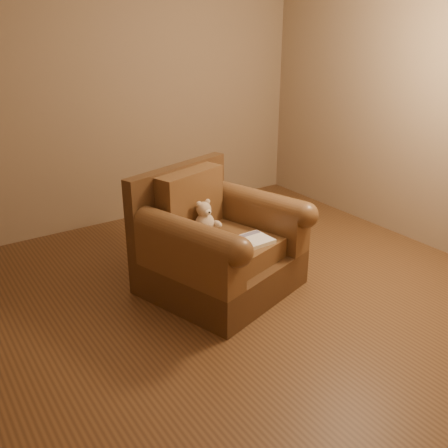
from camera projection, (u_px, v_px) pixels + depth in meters
floor at (242, 291)px, 4.01m from camera, size 4.00×4.00×0.00m
room at (246, 69)px, 3.35m from camera, size 4.02×4.02×2.71m
armchair at (216, 245)px, 3.95m from camera, size 1.29×1.26×0.95m
teddy_bear at (206, 221)px, 3.92m from camera, size 0.20×0.23×0.28m
guidebook at (247, 242)px, 3.76m from camera, size 0.40×0.25×0.03m
side_table at (228, 212)px, 4.87m from camera, size 0.36×0.36×0.51m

